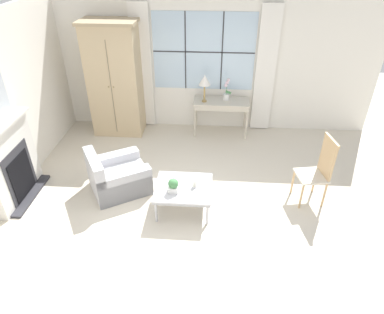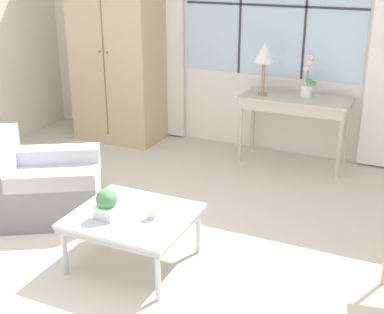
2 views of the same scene
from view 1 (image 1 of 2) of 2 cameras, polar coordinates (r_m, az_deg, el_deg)
ground_plane at (r=5.46m, az=0.23°, el=-9.40°), size 14.00×14.00×0.00m
wall_back_windowed at (r=7.41m, az=1.93°, el=15.03°), size 7.20×0.14×2.80m
wall_left at (r=6.13m, az=-29.08°, el=6.82°), size 0.06×7.20×2.80m
fireplace at (r=6.08m, az=-28.09°, el=-0.24°), size 0.34×1.30×2.13m
armoire at (r=7.41m, az=-12.70°, el=12.47°), size 1.11×0.69×2.35m
console_table at (r=7.35m, az=4.90°, el=8.71°), size 1.17×0.52×0.77m
table_lamp at (r=7.09m, az=2.13°, el=12.58°), size 0.24×0.24×0.58m
potted_orchid at (r=7.31m, az=5.78°, el=10.69°), size 0.16×0.13×0.47m
armchair_upholstered at (r=5.93m, az=-12.33°, el=-3.30°), size 1.20×1.16×0.74m
side_chair_wooden at (r=5.71m, az=20.48°, el=-1.65°), size 0.51×0.51×1.15m
coffee_table at (r=5.33m, az=-1.42°, el=-5.34°), size 0.88×0.78×0.42m
potted_plant_small at (r=5.15m, az=-3.13°, el=-4.74°), size 0.16×0.16×0.23m
pillar_candle at (r=5.27m, az=0.46°, el=-4.50°), size 0.09×0.09×0.13m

